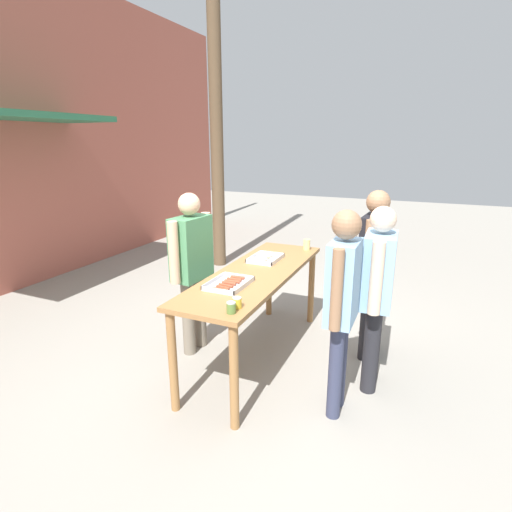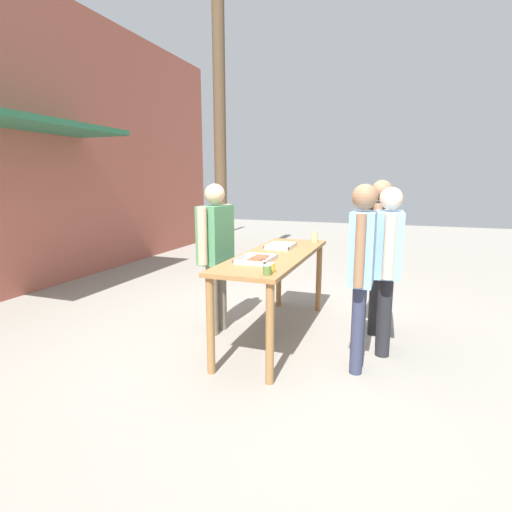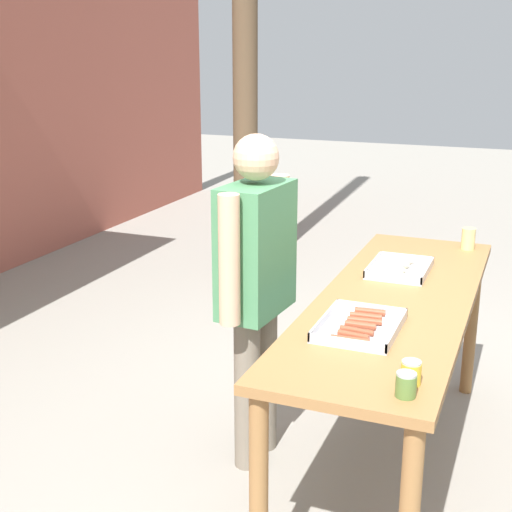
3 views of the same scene
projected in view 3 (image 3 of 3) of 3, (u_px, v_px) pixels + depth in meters
ground_plane at (386, 471)px, 3.49m from camera, size 24.00×24.00×0.00m
serving_table at (394, 322)px, 3.27m from camera, size 2.15×0.67×0.91m
food_tray_sausages at (360, 327)px, 2.85m from camera, size 0.41×0.31×0.04m
food_tray_buns at (400, 268)px, 3.59m from camera, size 0.38×0.28×0.06m
condiment_jar_mustard at (406, 385)px, 2.31m from camera, size 0.07×0.07×0.08m
condiment_jar_ketchup at (411, 373)px, 2.39m from camera, size 0.07×0.07×0.08m
beer_cup at (468, 239)px, 3.98m from camera, size 0.08×0.08×0.12m
person_server_behind_table at (256, 275)px, 3.36m from camera, size 0.61×0.27×1.63m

